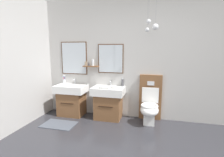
{
  "coord_description": "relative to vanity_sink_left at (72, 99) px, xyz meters",
  "views": [
    {
      "loc": [
        0.22,
        -1.83,
        1.57
      ],
      "look_at": [
        -0.68,
        1.73,
        0.93
      ],
      "focal_mm": 28.29,
      "sensor_mm": 36.0,
      "label": 1
    }
  ],
  "objects": [
    {
      "name": "bath_mat",
      "position": [
        -0.0,
        -0.6,
        -0.38
      ],
      "size": [
        0.68,
        0.44,
        0.01
      ],
      "primitive_type": "cube",
      "color": "#474C56",
      "rests_on": "ground"
    },
    {
      "name": "vanity_sink_right",
      "position": [
        0.9,
        0.0,
        0.0
      ],
      "size": [
        0.71,
        0.5,
        0.72
      ],
      "color": "brown",
      "rests_on": "ground"
    },
    {
      "name": "tap_on_right_sink",
      "position": [
        0.9,
        0.18,
        0.4
      ],
      "size": [
        0.03,
        0.13,
        0.11
      ],
      "color": "silver",
      "rests_on": "vanity_sink_right"
    },
    {
      "name": "folded_hand_towel",
      "position": [
        0.86,
        -0.15,
        0.35
      ],
      "size": [
        0.22,
        0.16,
        0.04
      ],
      "primitive_type": "cube",
      "color": "white",
      "rests_on": "vanity_sink_right"
    },
    {
      "name": "vanity_sink_left",
      "position": [
        0.0,
        0.0,
        0.0
      ],
      "size": [
        0.71,
        0.5,
        0.72
      ],
      "color": "brown",
      "rests_on": "ground"
    },
    {
      "name": "wall_back",
      "position": [
        1.67,
        0.27,
        0.94
      ],
      "size": [
        4.92,
        0.66,
        2.65
      ],
      "color": "#B7B5B2",
      "rests_on": "ground"
    },
    {
      "name": "tap_on_left_sink",
      "position": [
        -0.0,
        0.18,
        0.4
      ],
      "size": [
        0.03,
        0.13,
        0.11
      ],
      "color": "silver",
      "rests_on": "vanity_sink_left"
    },
    {
      "name": "toothbrush_cup",
      "position": [
        -0.27,
        0.17,
        0.39
      ],
      "size": [
        0.07,
        0.07,
        0.21
      ],
      "color": "silver",
      "rests_on": "vanity_sink_left"
    },
    {
      "name": "soap_dispenser",
      "position": [
        1.18,
        0.18,
        0.41
      ],
      "size": [
        0.06,
        0.06,
        0.19
      ],
      "color": "#4C4C51",
      "rests_on": "vanity_sink_right"
    },
    {
      "name": "toilet",
      "position": [
        1.81,
        0.01,
        -0.01
      ],
      "size": [
        0.48,
        0.62,
        1.0
      ],
      "color": "brown",
      "rests_on": "ground"
    }
  ]
}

